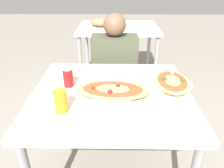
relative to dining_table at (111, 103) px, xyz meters
The scene contains 8 objects.
dining_table is the anchor object (origin of this frame).
chair_far_seated 0.82m from the dining_table, 88.70° to the left, with size 0.40×0.40×0.85m.
person_seated 0.68m from the dining_table, 88.49° to the left, with size 0.42×0.25×1.14m.
pizza_main 0.10m from the dining_table, 55.10° to the right, with size 0.49×0.30×0.06m.
soda_can 0.33m from the dining_table, 165.06° to the left, with size 0.07×0.07×0.12m.
drink_glass 0.38m from the dining_table, 141.41° to the right, with size 0.07×0.07×0.13m.
pizza_second 0.44m from the dining_table, 14.52° to the left, with size 0.27×0.39×0.06m.
background_table 1.82m from the dining_table, 89.20° to the left, with size 1.10×0.80×0.89m.
Camera 1 is at (0.02, -1.23, 1.48)m, focal length 35.00 mm.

